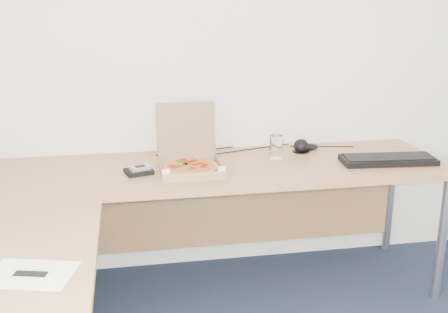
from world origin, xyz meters
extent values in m
cube|color=#B57E4B|center=(-0.50, 1.40, 0.71)|extent=(2.50, 0.70, 0.03)
cylinder|color=gray|center=(0.70, 1.70, 0.35)|extent=(0.05, 0.05, 0.70)
cube|color=#A47C53|center=(-0.61, 1.34, 0.73)|extent=(0.31, 0.31, 0.01)
cube|color=#A47C53|center=(-0.61, 1.52, 0.90)|extent=(0.31, 0.06, 0.31)
cylinder|color=tan|center=(-0.61, 1.34, 0.75)|extent=(0.28, 0.28, 0.02)
cylinder|color=#C11700|center=(-0.61, 1.34, 0.76)|extent=(0.24, 0.24, 0.00)
cylinder|color=silver|center=(-0.12, 1.49, 0.79)|extent=(0.07, 0.07, 0.13)
cube|color=black|center=(0.45, 1.30, 0.75)|extent=(0.52, 0.22, 0.03)
ellipsoid|color=black|center=(0.12, 1.61, 0.75)|extent=(0.11, 0.09, 0.04)
cube|color=black|center=(-0.88, 1.35, 0.74)|extent=(0.16, 0.14, 0.02)
cube|color=#B2B5BA|center=(-0.87, 1.35, 0.76)|extent=(0.11, 0.08, 0.02)
cube|color=white|center=(-1.26, 0.38, 0.73)|extent=(0.32, 0.26, 0.00)
ellipsoid|color=black|center=(0.05, 1.58, 0.77)|extent=(0.10, 0.10, 0.08)
camera|label=1|loc=(-0.91, -1.31, 1.62)|focal=43.76mm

